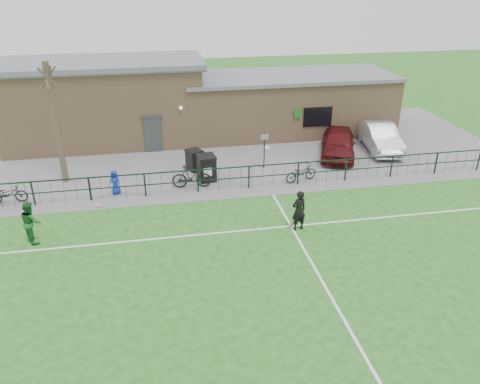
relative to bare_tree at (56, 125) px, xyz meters
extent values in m
plane|color=#1F5B1A|center=(8.00, -10.50, -3.00)|extent=(90.00, 90.00, 0.00)
cube|color=slate|center=(8.00, 3.00, -2.99)|extent=(34.00, 13.00, 0.02)
cube|color=white|center=(8.00, -2.70, -3.00)|extent=(28.00, 0.10, 0.01)
cube|color=white|center=(8.00, -6.50, -3.00)|extent=(28.00, 0.10, 0.01)
cube|color=white|center=(10.00, -10.50, -3.00)|extent=(0.10, 16.00, 0.01)
cube|color=black|center=(8.00, -2.50, -2.40)|extent=(28.00, 0.10, 1.20)
cylinder|color=#46362A|center=(0.00, 0.00, 0.00)|extent=(0.30, 0.30, 6.00)
cube|color=black|center=(6.60, 0.29, -2.46)|extent=(0.95, 1.00, 1.05)
cube|color=black|center=(7.09, -1.14, -2.36)|extent=(0.92, 1.02, 1.24)
cylinder|color=black|center=(10.32, -0.11, -1.98)|extent=(0.08, 0.08, 2.00)
imported|color=#4B0D10|center=(14.89, 0.86, -2.20)|extent=(3.39, 4.92, 1.56)
imported|color=#B5B8BE|center=(17.73, 1.41, -2.21)|extent=(2.32, 4.86, 1.54)
imported|color=black|center=(-2.21, -2.05, -2.53)|extent=(1.72, 0.63, 0.90)
imported|color=black|center=(6.25, -1.92, -2.40)|extent=(1.98, 0.72, 1.16)
imported|color=black|center=(11.75, -2.18, -2.52)|extent=(1.86, 1.09, 0.92)
imported|color=#122EAD|center=(2.60, -1.97, -2.38)|extent=(0.69, 0.58, 1.19)
imported|color=black|center=(10.21, -6.79, -2.12)|extent=(0.72, 0.56, 1.76)
sphere|color=white|center=(9.53, -3.89, -0.42)|extent=(0.22, 0.22, 0.22)
imported|color=#195821|center=(-0.38, -5.76, -2.14)|extent=(0.97, 1.04, 1.72)
sphere|color=white|center=(1.87, -3.23, -2.90)|extent=(0.20, 0.20, 0.20)
cube|color=tan|center=(8.00, 6.00, -1.25)|extent=(24.00, 5.00, 3.50)
cube|color=tan|center=(1.76, 6.00, 1.10)|extent=(11.52, 5.00, 1.20)
cube|color=#56595E|center=(1.76, 6.00, 1.82)|extent=(12.02, 5.40, 0.28)
cube|color=#56595E|center=(13.28, 6.00, 0.60)|extent=(13.44, 5.30, 0.22)
cube|color=#383A3D|center=(4.50, 3.47, -1.95)|extent=(1.00, 0.08, 2.10)
cube|color=black|center=(14.50, 3.47, -1.40)|extent=(1.80, 0.08, 1.20)
cube|color=#19661E|center=(13.20, 3.42, -1.10)|extent=(0.45, 0.04, 0.55)
camera|label=1|loc=(4.77, -22.95, 6.84)|focal=35.00mm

